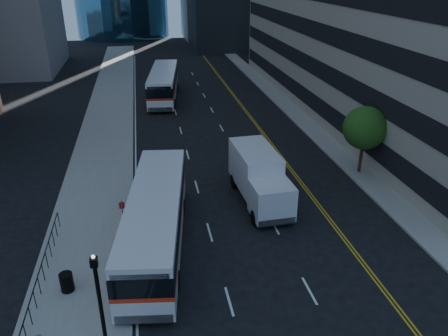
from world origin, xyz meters
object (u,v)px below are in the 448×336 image
bus_front (156,219)px  trash_can (67,282)px  bus_rear (164,83)px  street_tree (365,128)px  box_truck (259,177)px  lamp_post (100,300)px

bus_front → trash_can: (-4.46, -3.14, -1.15)m
bus_rear → trash_can: bearing=-94.1°
street_tree → box_truck: (-8.69, -2.85, -1.84)m
bus_front → bus_rear: bus_rear is taller
lamp_post → bus_rear: size_ratio=0.34×
street_tree → bus_rear: (-13.34, 23.63, -1.81)m
bus_front → street_tree: bearing=31.5°
box_truck → trash_can: size_ratio=7.58×
lamp_post → bus_front: 7.63m
bus_front → bus_rear: 30.53m
lamp_post → box_truck: (9.31, 11.15, -0.92)m
street_tree → lamp_post: (-18.00, -14.00, -0.92)m
street_tree → lamp_post: bearing=-142.1°
bus_rear → trash_can: 34.27m
street_tree → bus_front: street_tree is taller
street_tree → bus_rear: 27.20m
box_truck → trash_can: 13.46m
trash_can → lamp_post: bearing=-63.0°
street_tree → bus_front: 17.13m
box_truck → street_tree: bearing=15.4°
lamp_post → trash_can: (-2.06, 4.05, -2.10)m
street_tree → bus_front: size_ratio=0.40×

